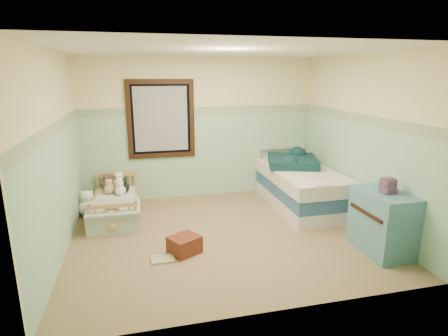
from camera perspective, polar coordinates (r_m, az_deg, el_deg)
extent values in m
cube|color=olive|center=(5.27, -0.05, -10.44)|extent=(4.20, 3.60, 0.02)
cube|color=silver|center=(4.78, -0.06, 18.10)|extent=(4.20, 3.60, 0.02)
cube|color=beige|center=(6.61, -3.70, 6.13)|extent=(4.20, 0.04, 2.50)
cube|color=beige|center=(3.20, 7.46, -3.13)|extent=(4.20, 0.04, 2.50)
cube|color=beige|center=(4.84, -25.01, 1.69)|extent=(0.04, 3.60, 2.50)
cube|color=beige|center=(5.72, 20.90, 3.90)|extent=(0.04, 3.60, 2.50)
cube|color=#8DCBA0|center=(6.68, -3.61, 1.87)|extent=(4.20, 0.01, 1.50)
cube|color=#41794D|center=(6.55, -3.73, 8.93)|extent=(4.20, 0.01, 0.15)
cube|color=black|center=(6.46, -9.85, 7.55)|extent=(1.16, 0.06, 1.36)
cube|color=#AFAFAA|center=(6.47, -9.86, 7.56)|extent=(0.92, 0.01, 1.12)
cube|color=#977149|center=(6.09, -16.55, -6.51)|extent=(0.69, 1.38, 0.18)
cube|color=white|center=(6.04, -16.65, -5.19)|extent=(0.63, 1.32, 0.12)
cube|color=#77A6BF|center=(5.61, -16.91, -5.92)|extent=(0.75, 0.69, 0.03)
sphere|color=brown|center=(6.48, -17.87, -2.51)|extent=(0.19, 0.19, 0.19)
sphere|color=white|center=(6.46, -16.11, -2.34)|extent=(0.20, 0.20, 0.20)
sphere|color=tan|center=(6.27, -17.54, -3.13)|extent=(0.17, 0.17, 0.17)
sphere|color=black|center=(6.25, -15.44, -2.98)|extent=(0.18, 0.18, 0.18)
sphere|color=white|center=(6.22, -20.55, -5.85)|extent=(0.29, 0.29, 0.29)
sphere|color=tan|center=(5.50, -17.11, -8.39)|extent=(0.26, 0.26, 0.26)
cube|color=white|center=(6.41, 11.91, -4.95)|extent=(0.96, 1.92, 0.22)
cube|color=navy|center=(6.34, 12.02, -3.07)|extent=(0.96, 1.92, 0.22)
cube|color=beige|center=(6.28, 12.12, -1.16)|extent=(1.00, 1.96, 0.22)
cube|color=black|center=(6.47, 10.68, 1.04)|extent=(1.04, 1.07, 0.14)
cube|color=teal|center=(5.06, 23.62, -7.78)|extent=(0.50, 0.79, 0.79)
cube|color=brown|center=(4.89, 24.33, -2.62)|extent=(0.20, 0.17, 0.17)
cube|color=#A53A1B|center=(4.74, -6.22, -11.88)|extent=(0.46, 0.45, 0.22)
cube|color=gold|center=(4.65, -9.59, -13.90)|extent=(0.29, 0.23, 0.03)
sphere|color=white|center=(6.14, -15.93, -3.40)|extent=(0.17, 0.17, 0.17)
sphere|color=white|center=(6.25, -15.87, -3.01)|extent=(0.18, 0.18, 0.18)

